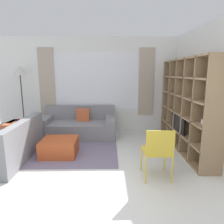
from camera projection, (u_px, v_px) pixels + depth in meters
ground_plane at (86, 189)px, 2.99m from camera, size 16.00×16.00×0.00m
wall_back at (97, 85)px, 5.75m from camera, size 5.73×0.11×2.70m
wall_right at (200, 90)px, 4.26m from camera, size 0.07×4.25×2.70m
area_rug at (54, 150)px, 4.51m from camera, size 2.85×1.86×0.01m
shelving_unit at (188, 106)px, 4.42m from camera, size 0.40×2.53×2.02m
couch_main at (79, 126)px, 5.46m from camera, size 1.96×0.95×0.79m
couch_side at (8, 145)px, 3.98m from camera, size 0.95×1.79×0.79m
ottoman at (60, 147)px, 4.20m from camera, size 0.73×0.65×0.35m
floor_lamp at (20, 74)px, 5.36m from camera, size 0.36×0.36×1.91m
folding_chair at (158, 149)px, 3.19m from camera, size 0.44×0.46×0.86m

